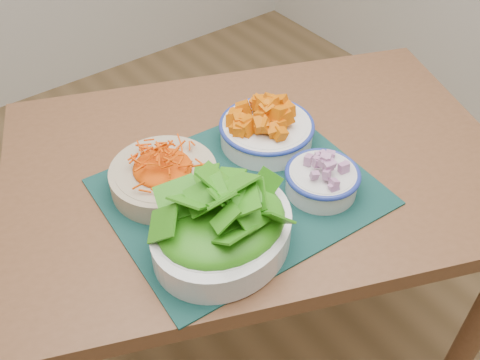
# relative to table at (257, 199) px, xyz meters

# --- Properties ---
(table) EXTENTS (1.25, 1.06, 0.75)m
(table) POSITION_rel_table_xyz_m (0.00, 0.00, 0.00)
(table) COLOR brown
(table) RESTS_ON ground
(placemat) EXTENTS (0.53, 0.44, 0.00)m
(placemat) POSITION_rel_table_xyz_m (-0.09, -0.05, 0.12)
(placemat) COLOR black
(placemat) RESTS_ON table
(carrot_bowl) EXTENTS (0.24, 0.24, 0.08)m
(carrot_bowl) POSITION_rel_table_xyz_m (-0.20, 0.05, 0.16)
(carrot_bowl) COLOR #BDAC8C
(carrot_bowl) RESTS_ON placemat
(squash_bowl) EXTENTS (0.26, 0.26, 0.10)m
(squash_bowl) POSITION_rel_table_xyz_m (0.05, 0.04, 0.17)
(squash_bowl) COLOR white
(squash_bowl) RESTS_ON placemat
(lettuce_bowl) EXTENTS (0.33, 0.30, 0.12)m
(lettuce_bowl) POSITION_rel_table_xyz_m (-0.20, -0.14, 0.18)
(lettuce_bowl) COLOR silver
(lettuce_bowl) RESTS_ON placemat
(onion_bowl) EXTENTS (0.15, 0.15, 0.07)m
(onion_bowl) POSITION_rel_table_xyz_m (0.04, -0.15, 0.16)
(onion_bowl) COLOR silver
(onion_bowl) RESTS_ON placemat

